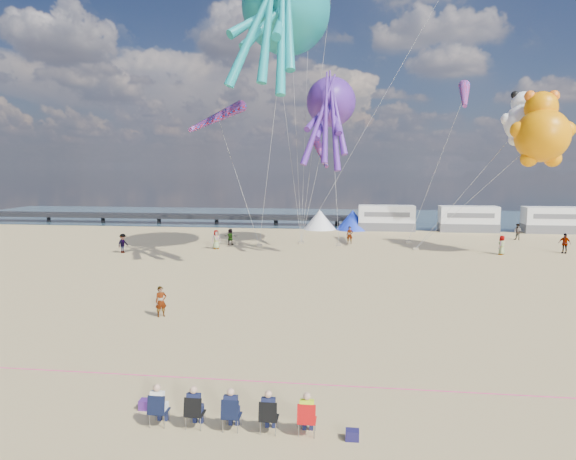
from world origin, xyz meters
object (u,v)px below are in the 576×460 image
object	(u,v)px
beachgoer_7	(518,232)
kite_octopus_purple	(331,102)
kite_octopus_teal	(287,9)
motorhome_2	(553,220)
windsock_left	(218,117)
windsock_mid	(464,95)
tent_blue	(353,220)
beachgoer_4	(230,237)
motorhome_0	(386,218)
beachgoer_6	(502,245)
spectator_row	(232,408)
windsock_right	(321,153)
beachgoer_2	(123,243)
beachgoer_0	(216,239)
kite_panda	(524,123)
beachgoer_5	(350,235)
sandbag_c	(416,249)
beachgoer_3	(565,243)
sandbag_e	(301,242)
sandbag_b	(339,245)
standing_person	(161,302)
kite_teddy_orange	(542,136)
tent_white	(320,220)
sandbag_a	(259,245)
motorhome_1	(468,219)
cooler_navy	(352,435)
cooler_purple	(146,404)
sandbag_d	(408,242)

from	to	relation	value
beachgoer_7	kite_octopus_purple	size ratio (longest dim) A/B	0.16
kite_octopus_teal	motorhome_2	bearing A→B (deg)	59.59
windsock_left	windsock_mid	bearing A→B (deg)	26.29
tent_blue	beachgoer_4	xyz separation A→B (m)	(-11.85, -13.60, -0.40)
motorhome_0	beachgoer_6	size ratio (longest dim) A/B	3.93
tent_blue	spectator_row	world-z (taller)	tent_blue
windsock_right	beachgoer_2	bearing A→B (deg)	-179.62
beachgoer_0	beachgoer_6	distance (m)	25.49
beachgoer_6	kite_panda	bearing A→B (deg)	155.55
beachgoer_5	sandbag_c	xyz separation A→B (m)	(6.05, -3.17, -0.76)
tent_blue	beachgoer_3	distance (m)	23.74
sandbag_c	sandbag_e	world-z (taller)	same
spectator_row	sandbag_b	world-z (taller)	spectator_row
tent_blue	kite_octopus_teal	size ratio (longest dim) A/B	0.30
standing_person	kite_teddy_orange	bearing A→B (deg)	3.98
tent_white	spectator_row	xyz separation A→B (m)	(0.60, -48.37, -0.55)
tent_white	windsock_mid	xyz separation A→B (m)	(13.15, -16.66, 12.37)
tent_blue	sandbag_a	distance (m)	16.76
kite_octopus_purple	windsock_left	xyz separation A→B (m)	(-9.68, -3.87, -1.60)
tent_white	sandbag_b	world-z (taller)	tent_white
standing_person	kite_panda	bearing A→B (deg)	8.14
beachgoer_5	beachgoer_6	bearing A→B (deg)	-18.65
motorhome_1	spectator_row	bearing A→B (deg)	-109.26
motorhome_1	windsock_mid	distance (m)	21.03
beachgoer_3	motorhome_0	bearing A→B (deg)	178.48
sandbag_b	windsock_mid	distance (m)	17.43
windsock_right	motorhome_1	bearing A→B (deg)	26.01
cooler_navy	sandbag_c	size ratio (longest dim) A/B	0.76
windsock_left	cooler_purple	bearing A→B (deg)	-56.62
tent_blue	windsock_left	distance (m)	23.93
motorhome_1	standing_person	world-z (taller)	motorhome_1
sandbag_a	sandbag_d	size ratio (longest dim) A/B	1.00
sandbag_b	sandbag_e	world-z (taller)	same
tent_white	sandbag_e	distance (m)	12.00
cooler_navy	sandbag_b	distance (m)	35.58
beachgoer_6	windsock_left	xyz separation A→B (m)	(-24.73, -1.70, 11.06)
motorhome_1	windsock_mid	world-z (taller)	windsock_mid
tent_white	kite_panda	size ratio (longest dim) A/B	0.72
cooler_navy	standing_person	world-z (taller)	standing_person
motorhome_2	tent_white	bearing A→B (deg)	180.00
sandbag_b	windsock_right	size ratio (longest dim) A/B	0.09
kite_octopus_teal	kite_teddy_orange	world-z (taller)	kite_octopus_teal
sandbag_e	windsock_right	bearing A→B (deg)	-52.08
sandbag_a	kite_octopus_purple	world-z (taller)	kite_octopus_purple
spectator_row	windsock_left	bearing A→B (deg)	105.40
beachgoer_7	kite_octopus_teal	xyz separation A→B (m)	(-22.51, -13.85, 19.04)
windsock_left	tent_blue	bearing A→B (deg)	79.55
tent_white	standing_person	xyz separation A→B (m)	(-5.64, -37.72, -0.41)
tent_white	spectator_row	world-z (taller)	tent_white
standing_person	kite_panda	world-z (taller)	kite_panda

